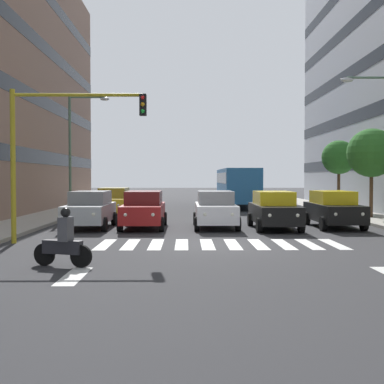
{
  "coord_description": "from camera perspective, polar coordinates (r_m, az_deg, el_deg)",
  "views": [
    {
      "loc": [
        1.2,
        17.21,
        2.38
      ],
      "look_at": [
        0.9,
        -6.68,
        1.64
      ],
      "focal_mm": 45.9,
      "sensor_mm": 36.0,
      "label": 1
    }
  ],
  "objects": [
    {
      "name": "ground_plane",
      "position": [
        17.42,
        3.27,
        -6.09
      ],
      "size": [
        180.0,
        180.0,
        0.0
      ],
      "primitive_type": "plane",
      "color": "#2D2D30"
    },
    {
      "name": "crosswalk_markings",
      "position": [
        17.42,
        3.27,
        -6.08
      ],
      "size": [
        8.55,
        2.8,
        0.01
      ],
      "color": "silver",
      "rests_on": "ground_plane"
    },
    {
      "name": "lane_arrow_1",
      "position": [
        12.25,
        -13.56,
        -9.47
      ],
      "size": [
        0.5,
        2.2,
        0.01
      ],
      "primitive_type": "cube",
      "color": "silver",
      "rests_on": "ground_plane"
    },
    {
      "name": "car_0",
      "position": [
        23.93,
        16.11,
        -1.89
      ],
      "size": [
        2.02,
        4.44,
        1.72
      ],
      "color": "black",
      "rests_on": "ground_plane"
    },
    {
      "name": "car_1",
      "position": [
        22.68,
        9.5,
        -2.04
      ],
      "size": [
        2.02,
        4.44,
        1.72
      ],
      "color": "black",
      "rests_on": "ground_plane"
    },
    {
      "name": "car_2",
      "position": [
        22.91,
        2.73,
        -1.98
      ],
      "size": [
        2.02,
        4.44,
        1.72
      ],
      "color": "silver",
      "rests_on": "ground_plane"
    },
    {
      "name": "car_3",
      "position": [
        22.82,
        -5.63,
        -2.0
      ],
      "size": [
        2.02,
        4.44,
        1.72
      ],
      "color": "maroon",
      "rests_on": "ground_plane"
    },
    {
      "name": "car_4",
      "position": [
        23.25,
        -11.76,
        -1.96
      ],
      "size": [
        2.02,
        4.44,
        1.72
      ],
      "color": "#B2B7BC",
      "rests_on": "ground_plane"
    },
    {
      "name": "car_row2_0",
      "position": [
        30.13,
        -9.07,
        -1.1
      ],
      "size": [
        2.02,
        4.44,
        1.72
      ],
      "color": "gold",
      "rests_on": "ground_plane"
    },
    {
      "name": "bus_behind_traffic",
      "position": [
        38.74,
        5.24,
        0.99
      ],
      "size": [
        2.78,
        10.5,
        3.0
      ],
      "color": "#286BAD",
      "rests_on": "ground_plane"
    },
    {
      "name": "motorcycle_with_rider",
      "position": [
        13.48,
        -14.7,
        -5.68
      ],
      "size": [
        1.65,
        0.6,
        1.57
      ],
      "color": "black",
      "rests_on": "ground_plane"
    },
    {
      "name": "traffic_light_gantry",
      "position": [
        18.28,
        -15.9,
        5.96
      ],
      "size": [
        4.85,
        0.36,
        5.5
      ],
      "color": "#AD991E",
      "rests_on": "ground_plane"
    },
    {
      "name": "street_lamp_right",
      "position": [
        31.29,
        -13.32,
        5.7
      ],
      "size": [
        2.53,
        0.28,
        7.29
      ],
      "color": "#4C6B56",
      "rests_on": "sidewalk_right"
    },
    {
      "name": "street_tree_1",
      "position": [
        29.01,
        20.15,
        4.27
      ],
      "size": [
        2.7,
        2.7,
        4.92
      ],
      "color": "#513823",
      "rests_on": "sidewalk_left"
    },
    {
      "name": "street_tree_2",
      "position": [
        33.84,
        16.7,
        3.85
      ],
      "size": [
        2.24,
        2.24,
        4.65
      ],
      "color": "#513823",
      "rests_on": "sidewalk_left"
    }
  ]
}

